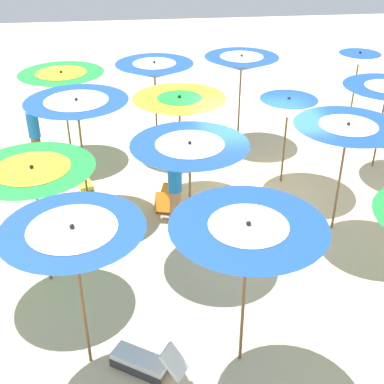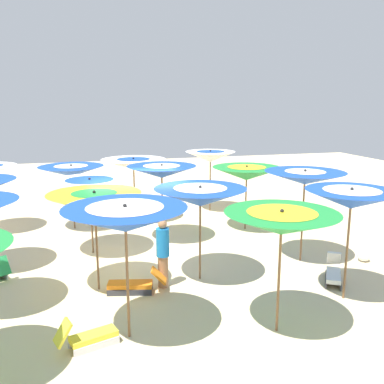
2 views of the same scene
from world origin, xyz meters
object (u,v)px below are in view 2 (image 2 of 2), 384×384
object	(u,v)px
beach_umbrella_5	(200,197)
beach_umbrella_9	(95,202)
lounger_2	(134,284)
beach_umbrella_0	(351,199)
beachgoer_1	(163,252)
beach_umbrella_3	(210,157)
lounger_1	(89,337)
beach_umbrella_10	(90,185)
beach_umbrella_1	(305,178)
beach_umbrella_6	(162,172)
beach_umbrella_2	(247,173)
beach_umbrella_4	(281,223)
beach_umbrella_11	(71,171)
beach_umbrella_8	(125,219)
beach_ball	(364,256)
beach_umbrella_7	(134,164)
lounger_3	(333,273)

from	to	relation	value
beach_umbrella_5	beach_umbrella_9	size ratio (longest dim) A/B	1.00
lounger_2	beach_umbrella_0	bearing A→B (deg)	174.47
beach_umbrella_0	beachgoer_1	size ratio (longest dim) A/B	1.54
beach_umbrella_3	lounger_1	distance (m)	10.04
lounger_1	beach_umbrella_10	bearing A→B (deg)	69.16
beach_umbrella_1	beach_umbrella_6	distance (m)	4.22
beach_umbrella_9	beach_umbrella_6	bearing A→B (deg)	54.92
beach_umbrella_1	lounger_1	size ratio (longest dim) A/B	2.22
beach_umbrella_1	beach_umbrella_6	bearing A→B (deg)	140.90
beach_umbrella_10	beach_umbrella_2	bearing A→B (deg)	10.88
beach_umbrella_4	beach_umbrella_11	bearing A→B (deg)	115.01
beach_umbrella_3	lounger_1	world-z (taller)	beach_umbrella_3
beach_umbrella_11	beach_umbrella_9	bearing A→B (deg)	-84.20
beach_umbrella_2	beach_umbrella_10	distance (m)	5.19
beach_umbrella_5	lounger_2	size ratio (longest dim) A/B	1.70
beach_umbrella_5	lounger_2	bearing A→B (deg)	-168.59
beach_umbrella_6	lounger_2	distance (m)	4.17
beach_umbrella_8	beach_ball	world-z (taller)	beach_umbrella_8
beach_umbrella_6	beach_umbrella_9	xyz separation A→B (m)	(-2.13, -3.03, -0.12)
beach_umbrella_0	beach_umbrella_11	size ratio (longest dim) A/B	1.13
beach_umbrella_6	beach_umbrella_10	xyz separation A→B (m)	(-2.14, -0.53, -0.21)
beach_umbrella_9	beach_ball	size ratio (longest dim) A/B	7.21
beach_umbrella_5	beach_umbrella_10	distance (m)	3.53
beach_umbrella_1	lounger_2	xyz separation A→B (m)	(-4.63, -0.75, -2.09)
beach_umbrella_4	beach_umbrella_8	bearing A→B (deg)	168.83
beach_umbrella_0	beach_umbrella_2	distance (m)	5.40
beach_umbrella_5	lounger_1	distance (m)	4.02
beach_umbrella_2	beach_ball	size ratio (longest dim) A/B	7.05
beach_umbrella_0	beach_umbrella_3	distance (m)	8.06
beach_umbrella_5	beach_ball	bearing A→B (deg)	-1.26
beach_umbrella_0	beach_umbrella_9	distance (m)	5.51
beach_umbrella_1	beach_umbrella_7	bearing A→B (deg)	125.83
beach_umbrella_5	beach_umbrella_7	size ratio (longest dim) A/B	1.01
beach_umbrella_4	beach_umbrella_6	distance (m)	5.84
beachgoer_1	beach_ball	distance (m)	5.60
beach_umbrella_6	beach_umbrella_2	bearing A→B (deg)	8.73
lounger_1	beach_umbrella_8	bearing A→B (deg)	-4.71
beach_umbrella_0	beach_umbrella_9	xyz separation A→B (m)	(-5.16, 1.90, -0.18)
lounger_1	lounger_3	world-z (taller)	lounger_1
beach_umbrella_4	beach_umbrella_5	bearing A→B (deg)	104.97
beach_umbrella_0	beach_umbrella_9	bearing A→B (deg)	159.76
beach_umbrella_5	beachgoer_1	distance (m)	1.56
beach_umbrella_3	beach_umbrella_7	bearing A→B (deg)	-170.01
beach_umbrella_2	beach_umbrella_6	size ratio (longest dim) A/B	0.94
beach_umbrella_1	beachgoer_1	xyz separation A→B (m)	(-3.94, -0.62, -1.44)
beach_ball	beach_umbrella_4	bearing A→B (deg)	-146.49
beach_umbrella_5	beach_ball	world-z (taller)	beach_umbrella_5
beach_umbrella_11	beach_ball	xyz separation A→B (m)	(7.54, -5.26, -1.82)
lounger_2	beach_ball	xyz separation A→B (m)	(6.25, 0.23, -0.04)
beach_umbrella_10	lounger_1	xyz separation A→B (m)	(-0.28, -4.86, -1.76)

